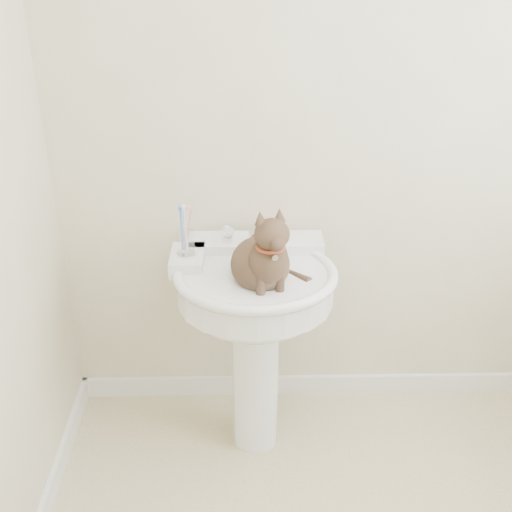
{
  "coord_description": "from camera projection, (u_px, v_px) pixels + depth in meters",
  "views": [
    {
      "loc": [
        -0.39,
        -1.14,
        1.87
      ],
      "look_at": [
        -0.35,
        0.78,
        0.86
      ],
      "focal_mm": 45.0,
      "sensor_mm": 36.0,
      "label": 1
    }
  ],
  "objects": [
    {
      "name": "wall_back",
      "position": [
        353.0,
        114.0,
        2.27
      ],
      "size": [
        2.2,
        0.0,
        2.5
      ],
      "primitive_type": null,
      "color": "beige",
      "rests_on": "ground"
    },
    {
      "name": "cat",
      "position": [
        263.0,
        260.0,
        2.13
      ],
      "size": [
        0.22,
        0.28,
        0.41
      ],
      "rotation": [
        0.0,
        0.0,
        0.31
      ],
      "color": "brown",
      "rests_on": "pedestal_sink"
    },
    {
      "name": "pedestal_sink",
      "position": [
        255.0,
        305.0,
        2.29
      ],
      "size": [
        0.59,
        0.58,
        0.81
      ],
      "color": "white",
      "rests_on": "floor"
    },
    {
      "name": "faucet",
      "position": [
        255.0,
        234.0,
        2.32
      ],
      "size": [
        0.28,
        0.12,
        0.14
      ],
      "color": "silver",
      "rests_on": "pedestal_sink"
    },
    {
      "name": "soap_bar",
      "position": [
        272.0,
        230.0,
        2.41
      ],
      "size": [
        0.1,
        0.08,
        0.03
      ],
      "primitive_type": "cube",
      "rotation": [
        0.0,
        0.0,
        0.3
      ],
      "color": "#DF451D",
      "rests_on": "pedestal_sink"
    },
    {
      "name": "baseboard_back",
      "position": [
        334.0,
        384.0,
        2.83
      ],
      "size": [
        2.2,
        0.02,
        0.09
      ],
      "primitive_type": "cube",
      "color": "white",
      "rests_on": "floor"
    },
    {
      "name": "toothbrush_cup",
      "position": [
        186.0,
        242.0,
        2.24
      ],
      "size": [
        0.07,
        0.07,
        0.18
      ],
      "rotation": [
        0.0,
        0.0,
        0.18
      ],
      "color": "silver",
      "rests_on": "pedestal_sink"
    }
  ]
}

